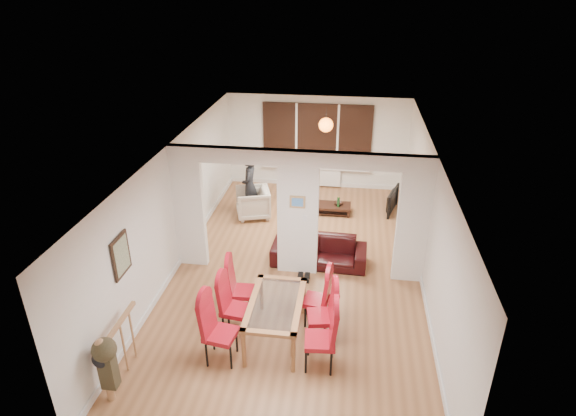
% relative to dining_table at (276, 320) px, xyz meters
% --- Properties ---
extents(floor, '(5.00, 9.00, 0.01)m').
position_rel_dining_table_xyz_m(floor, '(0.11, 2.09, -0.36)').
color(floor, '#96623C').
rests_on(floor, ground).
extents(room_walls, '(5.00, 9.00, 2.60)m').
position_rel_dining_table_xyz_m(room_walls, '(0.11, 2.09, 0.94)').
color(room_walls, silver).
rests_on(room_walls, floor).
extents(divider_wall, '(5.00, 0.18, 2.60)m').
position_rel_dining_table_xyz_m(divider_wall, '(0.11, 2.09, 0.94)').
color(divider_wall, white).
rests_on(divider_wall, floor).
extents(bay_window_blinds, '(3.00, 0.08, 1.80)m').
position_rel_dining_table_xyz_m(bay_window_blinds, '(0.11, 6.53, 1.14)').
color(bay_window_blinds, black).
rests_on(bay_window_blinds, room_walls).
extents(radiator, '(1.40, 0.08, 0.50)m').
position_rel_dining_table_xyz_m(radiator, '(0.11, 6.49, -0.06)').
color(radiator, white).
rests_on(radiator, floor).
extents(pendant_light, '(0.36, 0.36, 0.36)m').
position_rel_dining_table_xyz_m(pendant_light, '(0.41, 5.39, 1.79)').
color(pendant_light, orange).
rests_on(pendant_light, room_walls).
extents(stair_newel, '(0.40, 1.20, 1.10)m').
position_rel_dining_table_xyz_m(stair_newel, '(-2.14, -1.11, 0.19)').
color(stair_newel, '#A5754C').
rests_on(stair_newel, floor).
extents(wall_poster, '(0.04, 0.52, 0.67)m').
position_rel_dining_table_xyz_m(wall_poster, '(-2.36, -0.31, 1.24)').
color(wall_poster, gray).
rests_on(wall_poster, room_walls).
extents(pillar_photo, '(0.30, 0.03, 0.25)m').
position_rel_dining_table_xyz_m(pillar_photo, '(0.11, 2.00, 1.24)').
color(pillar_photo, '#4C8CD8').
rests_on(pillar_photo, divider_wall).
extents(dining_table, '(0.86, 1.54, 0.72)m').
position_rel_dining_table_xyz_m(dining_table, '(0.00, 0.00, 0.00)').
color(dining_table, '#915C35').
rests_on(dining_table, floor).
extents(dining_chair_la, '(0.53, 0.53, 1.16)m').
position_rel_dining_table_xyz_m(dining_chair_la, '(-0.76, -0.60, 0.22)').
color(dining_chair_la, maroon).
rests_on(dining_chair_la, floor).
extents(dining_chair_lb, '(0.48, 0.48, 1.06)m').
position_rel_dining_table_xyz_m(dining_chair_lb, '(-0.70, 0.07, 0.17)').
color(dining_chair_lb, maroon).
rests_on(dining_chair_lb, floor).
extents(dining_chair_lc, '(0.44, 0.44, 1.06)m').
position_rel_dining_table_xyz_m(dining_chair_lc, '(-0.71, 0.59, 0.17)').
color(dining_chair_lc, maroon).
rests_on(dining_chair_lc, floor).
extents(dining_chair_ra, '(0.50, 0.50, 1.15)m').
position_rel_dining_table_xyz_m(dining_chair_ra, '(0.77, -0.53, 0.22)').
color(dining_chair_ra, maroon).
rests_on(dining_chair_ra, floor).
extents(dining_chair_rb, '(0.51, 0.51, 1.10)m').
position_rel_dining_table_xyz_m(dining_chair_rb, '(0.74, 0.06, 0.19)').
color(dining_chair_rb, maroon).
rests_on(dining_chair_rb, floor).
extents(dining_chair_rc, '(0.48, 0.48, 1.05)m').
position_rel_dining_table_xyz_m(dining_chair_rc, '(0.63, 0.51, 0.17)').
color(dining_chair_rc, maroon).
rests_on(dining_chair_rc, floor).
extents(sofa, '(2.00, 0.84, 0.58)m').
position_rel_dining_table_xyz_m(sofa, '(0.52, 2.43, -0.07)').
color(sofa, black).
rests_on(sofa, floor).
extents(armchair, '(1.00, 1.02, 0.75)m').
position_rel_dining_table_xyz_m(armchair, '(-1.29, 4.39, 0.01)').
color(armchair, '#BEB1A1').
rests_on(armchair, floor).
extents(person, '(0.59, 0.40, 1.58)m').
position_rel_dining_table_xyz_m(person, '(-1.38, 4.50, 0.43)').
color(person, black).
rests_on(person, floor).
extents(television, '(1.03, 0.41, 0.59)m').
position_rel_dining_table_xyz_m(television, '(2.11, 5.19, -0.06)').
color(television, black).
rests_on(television, floor).
extents(coffee_table, '(1.07, 0.60, 0.24)m').
position_rel_dining_table_xyz_m(coffee_table, '(0.62, 4.84, -0.24)').
color(coffee_table, black).
rests_on(coffee_table, floor).
extents(bottle, '(0.07, 0.07, 0.27)m').
position_rel_dining_table_xyz_m(bottle, '(0.83, 4.75, 0.01)').
color(bottle, '#143F19').
rests_on(bottle, coffee_table).
extents(bowl, '(0.23, 0.23, 0.06)m').
position_rel_dining_table_xyz_m(bowl, '(0.82, 4.89, -0.09)').
color(bowl, black).
rests_on(bowl, coffee_table).
extents(shoes, '(0.24, 0.26, 0.10)m').
position_rel_dining_table_xyz_m(shoes, '(0.28, 1.76, -0.31)').
color(shoes, black).
rests_on(shoes, floor).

